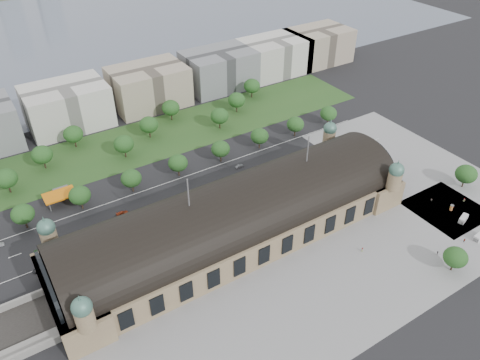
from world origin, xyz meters
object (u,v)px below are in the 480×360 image
parked_car_5 (174,224)px  pedestrian_5 (464,200)px  pedestrian_2 (431,200)px  parked_car_1 (67,258)px  bus_mid (192,201)px  petrol_station (61,193)px  bus_east (244,182)px  van_south (479,237)px  van_east (463,219)px  parked_car_6 (128,238)px  traffic_car_5 (239,166)px  pedestrian_3 (464,240)px  traffic_car_3 (122,213)px  traffic_car_6 (320,152)px  parked_car_3 (58,261)px  bus_west (149,213)px  pedestrian_4 (437,253)px  parked_car_4 (109,249)px  pedestrian_0 (362,250)px  advertising_column (451,208)px  parked_car_2 (65,259)px  parked_car_0 (39,268)px

parked_car_5 → pedestrian_5: size_ratio=2.57×
pedestrian_2 → pedestrian_5: size_ratio=0.97×
parked_car_1 → bus_mid: bearing=65.7°
petrol_station → bus_east: size_ratio=1.34×
bus_mid → van_south: size_ratio=2.15×
bus_east → van_east: bus_east is taller
petrol_station → parked_car_6: size_ratio=2.56×
van_east → traffic_car_5: bearing=107.0°
pedestrian_2 → pedestrian_3: 27.44m
traffic_car_3 → traffic_car_6: size_ratio=0.96×
parked_car_6 → parked_car_3: bearing=-124.5°
traffic_car_3 → van_south: bearing=-124.5°
bus_mid → parked_car_3: bearing=91.0°
bus_west → bus_mid: 20.33m
parked_car_5 → traffic_car_6: bearing=62.9°
traffic_car_5 → pedestrian_4: size_ratio=2.62×
parked_car_1 → parked_car_4: parked_car_4 is taller
pedestrian_0 → pedestrian_3: 43.49m
traffic_car_6 → van_south: bearing=11.4°
pedestrian_0 → pedestrian_2: pedestrian_0 is taller
pedestrian_2 → advertising_column: bearing=-169.3°
traffic_car_5 → parked_car_6: size_ratio=0.80×
parked_car_6 → traffic_car_3: bearing=137.8°
parked_car_6 → bus_west: bus_west is taller
petrol_station → pedestrian_3: petrol_station is taller
parked_car_1 → parked_car_6: 24.64m
advertising_column → bus_west: bearing=149.3°
traffic_car_6 → parked_car_2: (-136.36, -7.14, -0.01)m
bus_west → advertising_column: 134.32m
traffic_car_3 → traffic_car_6: bearing=-90.1°
parked_car_2 → pedestrian_2: pedestrian_2 is taller
pedestrian_5 → pedestrian_3: bearing=-72.8°
petrol_station → parked_car_6: (15.50, -42.82, -2.16)m
petrol_station → pedestrian_4: (116.25, -116.92, -2.11)m
parked_car_5 → traffic_car_5: bearing=81.2°
petrol_station → van_south: (138.07, -120.33, -1.70)m
advertising_column → traffic_car_5: bearing=127.7°
traffic_car_5 → pedestrian_4: (33.30, -94.67, 0.12)m
parked_car_2 → pedestrian_3: bearing=24.4°
traffic_car_3 → petrol_station: bearing=40.9°
traffic_car_6 → bus_east: (-49.88, -2.21, 0.69)m
parked_car_0 → pedestrian_3: (151.36, -77.80, 0.20)m
parked_car_2 → parked_car_5: size_ratio=1.12×
parked_car_5 → pedestrian_2: pedestrian_2 is taller
pedestrian_0 → traffic_car_6: bearing=62.5°
parked_car_3 → parked_car_2: bearing=49.0°
traffic_car_3 → bus_mid: bearing=-104.5°
bus_east → advertising_column: size_ratio=3.55×
bus_west → van_south: 139.62m
traffic_car_5 → van_south: 112.51m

